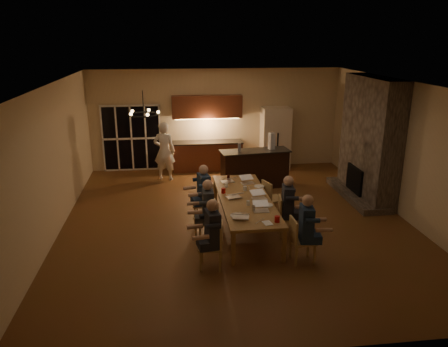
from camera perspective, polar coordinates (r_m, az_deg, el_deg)
floor at (r=10.36m, az=1.60°, el=-6.25°), size 9.00×9.00×0.00m
back_wall at (r=14.19m, az=-1.10°, el=7.11°), size 8.00×0.04×3.20m
left_wall at (r=10.04m, az=-21.64°, el=1.41°), size 0.04×9.00×3.20m
right_wall at (r=11.14m, az=22.60°, el=2.82°), size 0.04×9.00×3.20m
ceiling at (r=9.52m, az=1.77°, el=11.77°), size 8.00×9.00×0.04m
french_doors at (r=14.23m, az=-11.97°, el=4.50°), size 1.86×0.08×2.10m
fireplace at (r=12.03m, az=18.53°, el=4.27°), size 0.58×2.50×3.20m
kitchenette at (r=13.93m, az=-2.18°, el=5.22°), size 2.24×0.68×2.40m
refrigerator at (r=14.28m, az=6.71°, el=4.60°), size 0.90×0.68×2.00m
dining_table at (r=9.82m, az=2.71°, el=-5.25°), size 1.10×3.31×0.75m
bar_island at (r=12.52m, az=4.02°, el=0.63°), size 2.03×0.89×1.08m
chair_left_near at (r=8.25m, az=-1.75°, el=-9.39°), size 0.50×0.50×0.89m
chair_left_mid at (r=9.30m, az=-2.38°, el=-6.13°), size 0.52×0.52×0.89m
chair_left_far at (r=10.19m, az=-2.72°, el=-3.95°), size 0.52×0.52×0.89m
chair_right_near at (r=8.58m, az=10.26°, el=-8.55°), size 0.46×0.46×0.89m
chair_right_mid at (r=9.59m, az=8.47°, el=-5.56°), size 0.50×0.50×0.89m
chair_right_far at (r=10.57m, az=6.49°, el=-3.24°), size 0.56×0.56×0.89m
person_left_near at (r=8.10m, az=-1.49°, el=-7.99°), size 0.68×0.68×1.38m
person_right_near at (r=8.46m, az=10.67°, el=-7.16°), size 0.67×0.67×1.38m
person_left_mid at (r=9.12m, az=-2.09°, el=-4.95°), size 0.61×0.61×1.38m
person_right_mid at (r=9.45m, az=8.28°, el=-4.30°), size 0.68×0.68×1.38m
person_left_far at (r=10.12m, az=-2.64°, el=-2.63°), size 0.71×0.71×1.38m
standing_person at (r=13.14m, az=-7.79°, el=2.90°), size 0.73×0.57×1.77m
chandelier at (r=8.52m, az=-10.44°, el=7.60°), size 0.58×0.58×0.03m
laptop_a at (r=8.62m, az=2.22°, el=-5.10°), size 0.38×0.35×0.23m
laptop_b at (r=8.96m, az=4.88°, el=-4.24°), size 0.34×0.30×0.23m
laptop_c at (r=9.66m, az=1.24°, el=-2.52°), size 0.39×0.36×0.23m
laptop_d at (r=9.59m, az=4.66°, el=-2.73°), size 0.37×0.34×0.23m
laptop_e at (r=10.69m, az=0.44°, el=-0.51°), size 0.38×0.35×0.23m
laptop_f at (r=10.59m, az=3.12°, el=-0.72°), size 0.37×0.34×0.23m
mug_front at (r=9.27m, az=3.17°, el=-3.86°), size 0.07×0.07×0.10m
mug_mid at (r=10.12m, az=2.76°, el=-1.96°), size 0.09×0.09×0.10m
mug_back at (r=10.34m, az=0.28°, el=-1.52°), size 0.08×0.08×0.10m
redcup_near at (r=8.50m, az=6.95°, el=-5.93°), size 0.10×0.10×0.12m
redcup_mid at (r=9.94m, az=-0.07°, el=-2.25°), size 0.10×0.10×0.12m
can_silver at (r=8.98m, az=3.89°, el=-4.54°), size 0.06×0.06×0.12m
can_cola at (r=10.87m, az=0.59°, el=-0.49°), size 0.07×0.07×0.12m
can_right at (r=9.99m, az=4.88°, el=-2.21°), size 0.06×0.06×0.12m
plate_near at (r=9.29m, az=5.59°, el=-4.13°), size 0.26×0.26×0.02m
plate_left at (r=8.74m, az=1.69°, el=-5.50°), size 0.27×0.27×0.02m
plate_far at (r=10.41m, az=4.61°, el=-1.68°), size 0.25×0.25×0.02m
notepad at (r=8.44m, az=5.70°, el=-6.46°), size 0.20×0.25×0.01m
bar_bottle at (r=12.22m, az=2.03°, el=3.46°), size 0.09×0.09×0.24m
bar_blender at (r=12.49m, az=6.23°, el=4.24°), size 0.19×0.19×0.48m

